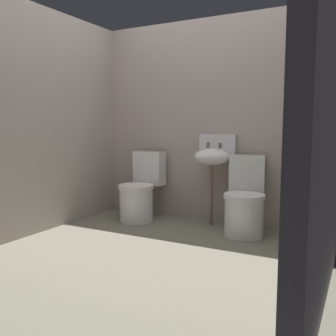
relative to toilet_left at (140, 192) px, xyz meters
name	(u,v)px	position (x,y,z in m)	size (l,w,h in m)	color
ground_plane	(150,257)	(0.69, -0.94, -0.36)	(3.03, 2.99, 0.08)	slate
wall_back	(210,121)	(0.69, 0.40, 0.81)	(3.03, 0.10, 2.27)	#A7988F
wall_left	(39,121)	(-0.67, -0.84, 0.81)	(0.10, 2.79, 2.27)	#A0958B
wall_right	(331,118)	(2.05, -0.84, 0.81)	(0.10, 2.79, 2.27)	#A0988F
toilet_left	(140,192)	(0.00, 0.00, 0.00)	(0.40, 0.59, 0.78)	white
toilet_right	(245,202)	(1.23, 0.00, 0.00)	(0.49, 0.65, 0.78)	white
sink	(213,156)	(0.81, 0.19, 0.43)	(0.42, 0.35, 0.99)	#6F5750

